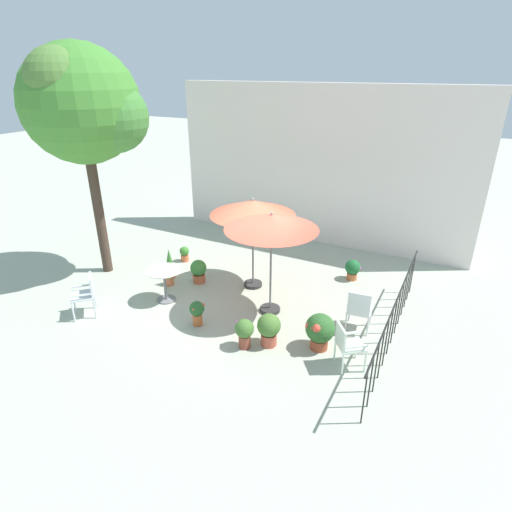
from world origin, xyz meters
name	(u,v)px	position (x,y,z in m)	size (l,w,h in m)	color
ground_plane	(246,304)	(0.00, 0.00, 0.00)	(60.00, 60.00, 0.00)	#A8AF9C
villa_facade	(318,167)	(0.00, 4.35, 2.26)	(8.82, 0.30, 4.52)	silver
terrace_railing	(395,313)	(3.19, 0.00, 0.68)	(0.03, 4.87, 1.01)	black
shade_tree	(84,104)	(-4.02, -0.14, 4.12)	(2.76, 2.62, 5.43)	#443228
patio_umbrella_0	(271,223)	(0.60, -0.02, 2.04)	(1.92, 1.92, 2.28)	#2D2D2D
patio_umbrella_1	(253,209)	(-0.27, 0.83, 1.97)	(1.96, 1.96, 2.23)	#2D2D2D
cafe_table_0	(164,279)	(-1.72, -0.70, 0.54)	(0.77, 0.77, 0.77)	white
patio_chair_0	(359,308)	(2.49, 0.12, 0.52)	(0.51, 0.49, 0.91)	white
patio_chair_1	(347,343)	(2.60, -1.09, 0.50)	(0.62, 0.61, 0.85)	white
patio_chair_2	(86,292)	(-2.81, -1.94, 0.54)	(0.66, 0.66, 0.91)	silver
potted_plant_0	(169,274)	(-2.12, -0.07, 0.30)	(0.23, 0.23, 0.59)	#D07349
potted_plant_1	(199,270)	(-1.55, 0.38, 0.32)	(0.40, 0.40, 0.59)	#B05533
potted_plant_2	(197,311)	(-0.50, -1.20, 0.32)	(0.31, 0.31, 0.54)	#B95F31
potted_plant_3	(184,253)	(-2.61, 1.22, 0.23)	(0.26, 0.26, 0.42)	#CA643E
potted_plant_4	(245,331)	(0.73, -1.41, 0.36)	(0.37, 0.36, 0.60)	brown
potted_plant_5	(170,263)	(-2.36, 0.29, 0.37)	(0.26, 0.26, 0.77)	#C16133
potted_plant_6	(320,330)	(2.00, -0.80, 0.41)	(0.56, 0.58, 0.73)	#9D462C
potted_plant_7	(353,269)	(1.78, 2.27, 0.29)	(0.39, 0.38, 0.53)	#B56336
potted_plant_8	(269,328)	(1.11, -1.13, 0.38)	(0.45, 0.45, 0.67)	#B4513E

